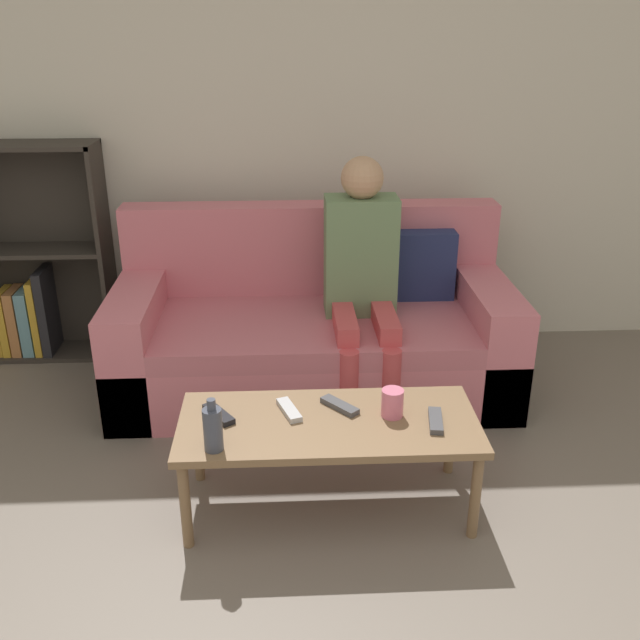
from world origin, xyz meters
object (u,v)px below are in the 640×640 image
at_px(bottle, 213,428).
at_px(coffee_table, 328,429).
at_px(tv_remote_3, 340,406).
at_px(cup_near, 392,403).
at_px(person_adult, 362,267).
at_px(tv_remote_1, 289,410).
at_px(tv_remote_0, 219,414).
at_px(bookshelf, 33,274).
at_px(tv_remote_2, 436,421).
at_px(couch, 315,333).

bearing_deg(bottle, coffee_table, 22.56).
bearing_deg(tv_remote_3, cup_near, -59.41).
xyz_separation_m(person_adult, tv_remote_1, (-0.37, -0.87, -0.27)).
distance_m(tv_remote_0, bottle, 0.23).
xyz_separation_m(bookshelf, tv_remote_0, (1.14, -1.45, -0.07)).
xyz_separation_m(person_adult, bottle, (-0.63, -1.11, -0.20)).
xyz_separation_m(tv_remote_1, bottle, (-0.26, -0.24, 0.07)).
bearing_deg(tv_remote_1, tv_remote_2, -29.92).
relative_size(couch, tv_remote_3, 12.30).
distance_m(bookshelf, person_adult, 1.87).
bearing_deg(tv_remote_0, couch, 33.16).
bearing_deg(bottle, tv_remote_1, 41.94).
bearing_deg(tv_remote_0, bookshelf, 93.89).
height_order(bookshelf, tv_remote_0, bookshelf).
bearing_deg(coffee_table, tv_remote_1, 155.66).
height_order(tv_remote_3, bottle, bottle).
bearing_deg(person_adult, tv_remote_2, -80.15).
distance_m(coffee_table, person_adult, 1.02).
distance_m(person_adult, tv_remote_0, 1.13).
distance_m(coffee_table, tv_remote_0, 0.42).
relative_size(person_adult, tv_remote_3, 7.43).
relative_size(tv_remote_2, tv_remote_3, 1.10).
xyz_separation_m(coffee_table, person_adult, (0.22, 0.94, 0.32)).
xyz_separation_m(tv_remote_0, bottle, (0.00, -0.22, 0.07)).
distance_m(coffee_table, tv_remote_3, 0.11).
bearing_deg(bottle, cup_near, 16.69).
xyz_separation_m(coffee_table, cup_near, (0.24, 0.03, 0.09)).
distance_m(person_adult, tv_remote_3, 0.91).
xyz_separation_m(couch, tv_remote_3, (0.06, -0.94, 0.11)).
bearing_deg(cup_near, bookshelf, 140.58).
bearing_deg(couch, tv_remote_1, -98.30).
relative_size(tv_remote_2, bottle, 0.88).
distance_m(tv_remote_2, tv_remote_3, 0.37).
xyz_separation_m(bookshelf, tv_remote_1, (1.40, -1.43, -0.07)).
xyz_separation_m(coffee_table, tv_remote_3, (0.05, 0.09, 0.05)).
distance_m(couch, tv_remote_2, 1.15).
relative_size(couch, cup_near, 18.02).
bearing_deg(tv_remote_3, tv_remote_0, 143.96).
bearing_deg(tv_remote_2, tv_remote_0, -177.91).
relative_size(cup_near, tv_remote_1, 0.62).
bearing_deg(tv_remote_0, bottle, -123.66).
bearing_deg(bookshelf, cup_near, -39.42).
bearing_deg(tv_remote_0, cup_near, -36.42).
xyz_separation_m(couch, tv_remote_2, (0.40, -1.07, 0.11)).
relative_size(couch, tv_remote_0, 11.74).
distance_m(tv_remote_0, tv_remote_2, 0.82).
bearing_deg(tv_remote_2, tv_remote_1, 177.37).
xyz_separation_m(couch, person_adult, (0.23, -0.09, 0.39)).
xyz_separation_m(tv_remote_0, tv_remote_2, (0.81, -0.09, 0.00)).
bearing_deg(person_adult, tv_remote_0, -125.87).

